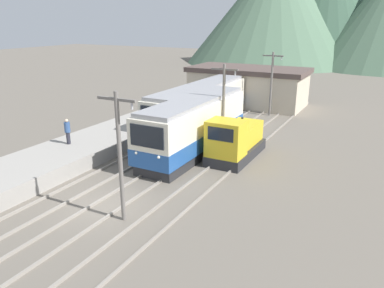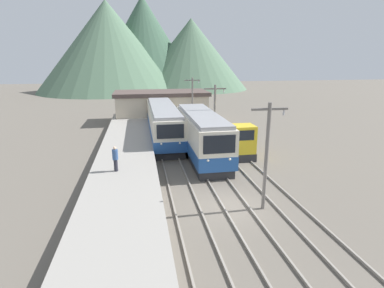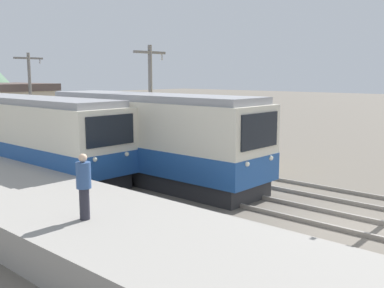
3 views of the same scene
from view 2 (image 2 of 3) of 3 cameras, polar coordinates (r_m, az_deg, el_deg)
ground_plane at (r=18.03m, az=7.39°, el=-11.54°), size 200.00×200.00×0.00m
platform_left at (r=17.14m, az=-13.37°, el=-11.54°), size 4.50×54.00×0.99m
track_left at (r=17.45m, az=-0.97°, el=-12.11°), size 1.54×60.00×0.14m
track_center at (r=18.06m, az=8.01°, el=-11.27°), size 1.54×60.00×0.14m
track_right at (r=19.14m, az=16.73°, el=-10.20°), size 1.54×60.00×0.14m
commuter_train_left at (r=31.60m, az=-5.48°, el=3.78°), size 2.84×14.33×3.66m
commuter_train_center at (r=25.92m, az=1.86°, el=1.37°), size 2.84×11.67×3.86m
shunting_locomotive at (r=26.96m, az=8.04°, el=0.51°), size 2.40×5.58×3.00m
catenary_mast_near at (r=16.77m, az=14.05°, el=-1.62°), size 2.00×0.20×6.10m
catenary_mast_mid at (r=27.35m, az=4.35°, el=5.47°), size 2.00×0.20×6.10m
catenary_mast_far at (r=38.47m, az=0.09°, el=8.50°), size 2.00×0.20×6.10m
person_on_platform at (r=20.60m, az=-14.40°, el=-2.56°), size 0.38×0.38×1.72m
station_building at (r=41.81m, az=-5.82°, el=7.21°), size 12.60×6.30×4.08m
mountain_backdrop at (r=88.23m, az=-9.45°, el=17.68°), size 57.42×41.25×25.56m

